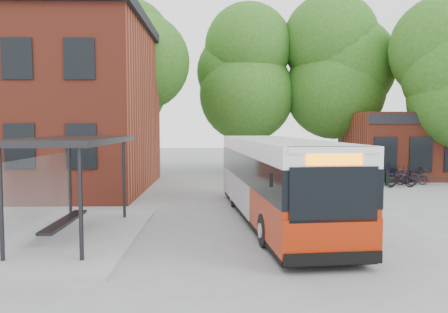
{
  "coord_description": "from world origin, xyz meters",
  "views": [
    {
      "loc": [
        -0.52,
        -13.24,
        3.19
      ],
      "look_at": [
        -0.2,
        3.8,
        2.0
      ],
      "focal_mm": 35.0,
      "sensor_mm": 36.0,
      "label": 1
    }
  ],
  "objects_px": {
    "bicycle_0": "(367,178)",
    "bicycle_4": "(394,175)",
    "bicycle_1": "(378,178)",
    "bicycle_7": "(425,175)",
    "bicycle_3": "(402,176)",
    "bicycle_2": "(400,179)",
    "city_bus": "(275,180)",
    "bus_shelter": "(74,188)",
    "bicycle_6": "(412,176)"
  },
  "relations": [
    {
      "from": "bicycle_0",
      "to": "bicycle_4",
      "type": "bearing_deg",
      "value": -59.45
    },
    {
      "from": "bicycle_1",
      "to": "bicycle_7",
      "type": "bearing_deg",
      "value": -69.29
    },
    {
      "from": "bicycle_4",
      "to": "bicycle_3",
      "type": "bearing_deg",
      "value": -156.15
    },
    {
      "from": "bicycle_2",
      "to": "bicycle_7",
      "type": "distance_m",
      "value": 2.81
    },
    {
      "from": "city_bus",
      "to": "bicycle_1",
      "type": "bearing_deg",
      "value": 45.82
    },
    {
      "from": "bicycle_7",
      "to": "bicycle_4",
      "type": "bearing_deg",
      "value": 72.6
    },
    {
      "from": "bicycle_1",
      "to": "bicycle_7",
      "type": "relative_size",
      "value": 0.98
    },
    {
      "from": "bus_shelter",
      "to": "bicycle_7",
      "type": "relative_size",
      "value": 4.68
    },
    {
      "from": "bicycle_0",
      "to": "bicycle_6",
      "type": "relative_size",
      "value": 1.0
    },
    {
      "from": "bicycle_1",
      "to": "bus_shelter",
      "type": "bearing_deg",
      "value": 126.78
    },
    {
      "from": "bicycle_2",
      "to": "bicycle_3",
      "type": "height_order",
      "value": "bicycle_3"
    },
    {
      "from": "bicycle_4",
      "to": "bicycle_7",
      "type": "distance_m",
      "value": 1.87
    },
    {
      "from": "bicycle_0",
      "to": "bicycle_2",
      "type": "distance_m",
      "value": 1.69
    },
    {
      "from": "bicycle_1",
      "to": "bicycle_4",
      "type": "height_order",
      "value": "bicycle_4"
    },
    {
      "from": "city_bus",
      "to": "bicycle_0",
      "type": "distance_m",
      "value": 10.07
    },
    {
      "from": "bicycle_4",
      "to": "bicycle_7",
      "type": "bearing_deg",
      "value": -58.43
    },
    {
      "from": "bicycle_4",
      "to": "bicycle_6",
      "type": "relative_size",
      "value": 1.0
    },
    {
      "from": "bus_shelter",
      "to": "bicycle_6",
      "type": "bearing_deg",
      "value": 37.15
    },
    {
      "from": "bicycle_4",
      "to": "bicycle_2",
      "type": "bearing_deg",
      "value": -166.55
    },
    {
      "from": "city_bus",
      "to": "bicycle_4",
      "type": "relative_size",
      "value": 5.82
    },
    {
      "from": "bicycle_6",
      "to": "bicycle_2",
      "type": "bearing_deg",
      "value": 131.74
    },
    {
      "from": "bicycle_2",
      "to": "bicycle_4",
      "type": "distance_m",
      "value": 1.6
    },
    {
      "from": "bus_shelter",
      "to": "bicycle_4",
      "type": "bearing_deg",
      "value": 40.01
    },
    {
      "from": "bicycle_6",
      "to": "bicycle_7",
      "type": "distance_m",
      "value": 1.38
    },
    {
      "from": "bus_shelter",
      "to": "bicycle_1",
      "type": "height_order",
      "value": "bus_shelter"
    },
    {
      "from": "bicycle_0",
      "to": "city_bus",
      "type": "bearing_deg",
      "value": 140.91
    },
    {
      "from": "bicycle_0",
      "to": "bicycle_7",
      "type": "height_order",
      "value": "bicycle_0"
    },
    {
      "from": "bicycle_1",
      "to": "bicycle_4",
      "type": "xyz_separation_m",
      "value": [
        1.32,
        1.16,
        0.05
      ]
    },
    {
      "from": "bicycle_2",
      "to": "bicycle_3",
      "type": "xyz_separation_m",
      "value": [
        0.29,
        0.49,
        0.13
      ]
    },
    {
      "from": "bus_shelter",
      "to": "city_bus",
      "type": "bearing_deg",
      "value": 20.64
    },
    {
      "from": "bicycle_1",
      "to": "city_bus",
      "type": "bearing_deg",
      "value": 138.3
    },
    {
      "from": "bicycle_7",
      "to": "bicycle_0",
      "type": "bearing_deg",
      "value": 87.17
    },
    {
      "from": "bus_shelter",
      "to": "bicycle_3",
      "type": "bearing_deg",
      "value": 37.31
    },
    {
      "from": "bicycle_2",
      "to": "bicycle_1",
      "type": "bearing_deg",
      "value": 63.32
    },
    {
      "from": "bicycle_2",
      "to": "bicycle_3",
      "type": "relative_size",
      "value": 0.88
    },
    {
      "from": "city_bus",
      "to": "bicycle_2",
      "type": "height_order",
      "value": "city_bus"
    },
    {
      "from": "bicycle_3",
      "to": "bicycle_6",
      "type": "distance_m",
      "value": 0.9
    },
    {
      "from": "bus_shelter",
      "to": "bicycle_0",
      "type": "height_order",
      "value": "bus_shelter"
    },
    {
      "from": "bicycle_4",
      "to": "bicycle_6",
      "type": "height_order",
      "value": "bicycle_4"
    },
    {
      "from": "bicycle_0",
      "to": "bicycle_7",
      "type": "bearing_deg",
      "value": -70.96
    },
    {
      "from": "bicycle_1",
      "to": "bicycle_7",
      "type": "distance_m",
      "value": 3.48
    },
    {
      "from": "city_bus",
      "to": "bicycle_4",
      "type": "height_order",
      "value": "city_bus"
    },
    {
      "from": "bicycle_2",
      "to": "bicycle_7",
      "type": "height_order",
      "value": "bicycle_7"
    },
    {
      "from": "bicycle_0",
      "to": "bicycle_4",
      "type": "xyz_separation_m",
      "value": [
        1.97,
        1.3,
        -0.0
      ]
    },
    {
      "from": "city_bus",
      "to": "bicycle_6",
      "type": "height_order",
      "value": "city_bus"
    },
    {
      "from": "bicycle_0",
      "to": "bicycle_1",
      "type": "bearing_deg",
      "value": -80.99
    },
    {
      "from": "city_bus",
      "to": "bicycle_3",
      "type": "bearing_deg",
      "value": 40.94
    },
    {
      "from": "bicycle_0",
      "to": "bicycle_6",
      "type": "distance_m",
      "value": 2.8
    },
    {
      "from": "bicycle_7",
      "to": "city_bus",
      "type": "bearing_deg",
      "value": 109.9
    },
    {
      "from": "bicycle_2",
      "to": "bicycle_0",
      "type": "bearing_deg",
      "value": 75.76
    }
  ]
}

